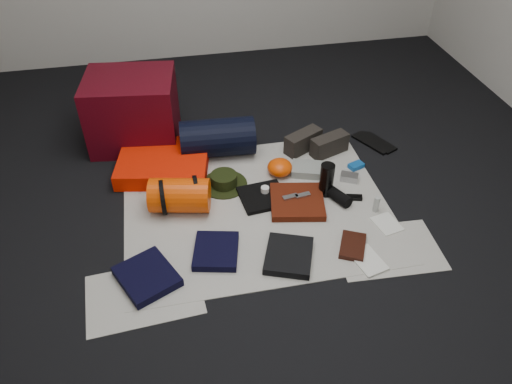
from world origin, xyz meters
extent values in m
cube|color=black|center=(0.00, 0.00, -0.01)|extent=(4.50, 4.50, 0.02)
cube|color=silver|center=(0.00, 0.00, 0.00)|extent=(1.60, 1.30, 0.01)
cube|color=silver|center=(-0.70, -0.55, 0.00)|extent=(0.61, 0.44, 0.00)
cube|color=silver|center=(0.65, -0.50, 0.00)|extent=(0.60, 0.43, 0.00)
cube|color=#49050F|center=(-0.70, 0.89, 0.25)|extent=(0.66, 0.57, 0.50)
cube|color=#F11C02|center=(-0.53, 0.50, 0.06)|extent=(0.66, 0.58, 0.11)
cylinder|color=#DE4003|center=(-0.45, 0.07, 0.11)|extent=(0.39, 0.28, 0.21)
cylinder|color=black|center=(-0.55, 0.07, 0.11)|extent=(0.02, 0.22, 0.22)
cylinder|color=black|center=(-0.35, 0.07, 0.11)|extent=(0.03, 0.22, 0.22)
cylinder|color=black|center=(-0.15, 0.60, 0.14)|extent=(0.52, 0.29, 0.26)
cylinder|color=black|center=(-0.16, 0.25, 0.01)|extent=(0.33, 0.33, 0.01)
cylinder|color=black|center=(-0.16, 0.25, 0.05)|extent=(0.17, 0.17, 0.07)
cube|color=#28241F|center=(0.44, 0.53, 0.08)|extent=(0.29, 0.22, 0.14)
cube|color=#28241F|center=(0.61, 0.46, 0.07)|extent=(0.29, 0.19, 0.14)
cube|color=black|center=(1.00, 0.50, 0.01)|extent=(0.21, 0.30, 0.02)
cube|color=black|center=(0.96, 0.51, 0.01)|extent=(0.24, 0.32, 0.02)
cube|color=black|center=(-0.68, -0.46, 0.03)|extent=(0.37, 0.39, 0.05)
cube|color=black|center=(-0.30, -0.35, 0.03)|extent=(0.29, 0.32, 0.04)
cube|color=black|center=(0.09, -0.46, 0.03)|extent=(0.33, 0.36, 0.04)
cube|color=black|center=(0.05, 0.06, 0.02)|extent=(0.30, 0.29, 0.03)
cube|color=#4E1608|center=(0.25, -0.03, 0.03)|extent=(0.38, 0.38, 0.04)
ellipsoid|color=#DE4003|center=(0.22, 0.29, 0.06)|extent=(0.20, 0.20, 0.11)
cube|color=gray|center=(0.40, 0.27, 0.03)|extent=(0.25, 0.21, 0.05)
cylinder|color=black|center=(0.45, 0.03, 0.12)|extent=(0.12, 0.12, 0.22)
cylinder|color=black|center=(0.51, -0.04, 0.04)|extent=(0.15, 0.20, 0.07)
cube|color=#A3A4A8|center=(0.65, 0.13, 0.03)|extent=(0.13, 0.11, 0.05)
cube|color=#0F4D95|center=(0.74, 0.25, 0.02)|extent=(0.12, 0.09, 0.03)
cylinder|color=#4D2069|center=(0.70, -0.18, 0.05)|extent=(0.04, 0.04, 0.09)
cylinder|color=#9FA49F|center=(0.70, -0.19, 0.06)|extent=(0.04, 0.04, 0.10)
cube|color=black|center=(0.46, -0.45, 0.02)|extent=(0.21, 0.24, 0.03)
cube|color=silver|center=(0.51, -0.57, 0.01)|extent=(0.19, 0.23, 0.01)
cube|color=silver|center=(0.72, -0.31, 0.01)|extent=(0.17, 0.19, 0.01)
cube|color=black|center=(0.61, -0.06, 0.02)|extent=(0.11, 0.06, 0.02)
cube|color=#A3A4A8|center=(-0.66, -0.52, 0.01)|extent=(0.08, 0.08, 0.01)
cylinder|color=silver|center=(0.07, 0.09, 0.05)|extent=(0.05, 0.05, 0.04)
cube|color=#A3A4A8|center=(0.21, -0.01, 0.06)|extent=(0.10, 0.05, 0.01)
cube|color=#A3A4A8|center=(0.29, -0.01, 0.06)|extent=(0.10, 0.05, 0.01)
camera|label=1|loc=(-0.46, -2.26, 2.04)|focal=35.00mm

